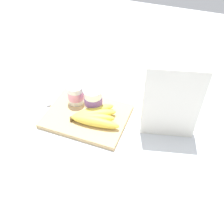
% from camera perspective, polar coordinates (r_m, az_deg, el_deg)
% --- Properties ---
extents(ground_plane, '(2.40, 2.40, 0.00)m').
position_cam_1_polar(ground_plane, '(1.03, -5.55, -1.28)').
color(ground_plane, silver).
extents(cutting_board, '(0.32, 0.24, 0.02)m').
position_cam_1_polar(cutting_board, '(1.02, -5.58, -0.92)').
color(cutting_board, tan).
rests_on(cutting_board, ground_plane).
extents(cereal_box, '(0.20, 0.12, 0.29)m').
position_cam_1_polar(cereal_box, '(0.91, 13.01, 2.68)').
color(cereal_box, white).
rests_on(cereal_box, ground_plane).
extents(yogurt_cup_front, '(0.07, 0.07, 0.08)m').
position_cam_1_polar(yogurt_cup_front, '(1.05, -8.05, 4.00)').
color(yogurt_cup_front, white).
rests_on(yogurt_cup_front, cutting_board).
extents(yogurt_cup_back, '(0.08, 0.08, 0.10)m').
position_cam_1_polar(yogurt_cup_back, '(1.00, -4.15, 2.84)').
color(yogurt_cup_back, white).
rests_on(yogurt_cup_back, cutting_board).
extents(banana_bunch, '(0.20, 0.15, 0.04)m').
position_cam_1_polar(banana_bunch, '(0.98, -4.11, -1.00)').
color(banana_bunch, '#E5D048').
rests_on(banana_bunch, cutting_board).
extents(spoon, '(0.09, 0.12, 0.01)m').
position_cam_1_polar(spoon, '(1.10, -14.78, 1.26)').
color(spoon, silver).
rests_on(spoon, ground_plane).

